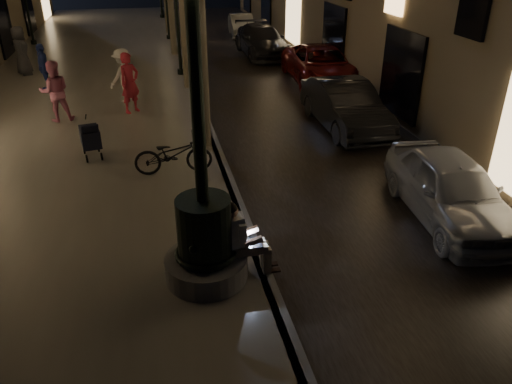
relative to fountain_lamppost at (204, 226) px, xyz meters
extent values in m
plane|color=black|center=(1.00, 13.00, -1.21)|extent=(120.00, 120.00, 0.00)
cube|color=black|center=(4.00, 13.00, -1.20)|extent=(6.00, 45.00, 0.02)
cube|color=#6A655D|center=(-3.00, 13.00, -1.11)|extent=(8.00, 45.00, 0.20)
cube|color=#59595B|center=(1.00, 13.00, -1.11)|extent=(0.25, 45.00, 0.20)
cylinder|color=#59595B|center=(0.00, 0.00, -0.81)|extent=(1.40, 1.40, 0.40)
cylinder|color=black|center=(0.00, 0.00, -0.06)|extent=(0.90, 0.90, 1.10)
torus|color=black|center=(0.00, 0.00, -0.51)|extent=(1.04, 1.04, 0.10)
torus|color=black|center=(0.00, 0.00, 0.34)|extent=(0.89, 0.89, 0.09)
cylinder|color=black|center=(0.00, 0.00, 2.09)|extent=(0.20, 0.20, 3.20)
cube|color=tan|center=(0.55, 0.00, -0.52)|extent=(0.38, 0.25, 0.19)
cube|color=white|center=(0.49, 0.00, -0.16)|extent=(0.47, 0.27, 0.60)
sphere|color=tan|center=(0.46, 0.00, 0.23)|extent=(0.22, 0.22, 0.22)
sphere|color=black|center=(0.45, 0.00, 0.27)|extent=(0.22, 0.22, 0.22)
cube|color=tan|center=(0.80, -0.09, -0.52)|extent=(0.48, 0.14, 0.15)
cube|color=tan|center=(0.80, 0.09, -0.52)|extent=(0.48, 0.14, 0.15)
cube|color=tan|center=(1.03, -0.09, -0.76)|extent=(0.14, 0.13, 0.49)
cube|color=tan|center=(1.03, 0.09, -0.76)|extent=(0.14, 0.13, 0.49)
cube|color=black|center=(1.14, -0.09, -1.00)|extent=(0.27, 0.10, 0.03)
cube|color=black|center=(1.14, 0.09, -1.00)|extent=(0.27, 0.10, 0.03)
cube|color=black|center=(0.82, 0.00, -0.43)|extent=(0.25, 0.35, 0.02)
cube|color=black|center=(0.65, 0.00, -0.32)|extent=(0.09, 0.35, 0.23)
cube|color=#B2C6FF|center=(0.67, 0.00, -0.32)|extent=(0.07, 0.31, 0.19)
cylinder|color=#6B604C|center=(0.75, 6.00, 1.49)|extent=(0.28, 0.28, 5.00)
cylinder|color=#6B604C|center=(0.80, 12.00, 1.54)|extent=(0.28, 0.28, 5.10)
cylinder|color=#6B604C|center=(0.70, 18.00, 1.44)|extent=(0.28, 0.28, 4.90)
cylinder|color=black|center=(0.70, 6.00, -0.91)|extent=(0.28, 0.28, 0.20)
cylinder|color=black|center=(0.70, 6.00, 1.19)|extent=(0.12, 0.12, 4.40)
cylinder|color=black|center=(0.70, 14.00, -0.91)|extent=(0.28, 0.28, 0.20)
cylinder|color=black|center=(0.70, 14.00, 1.19)|extent=(0.12, 0.12, 4.40)
cylinder|color=black|center=(0.70, 22.00, -0.91)|extent=(0.28, 0.28, 0.20)
cylinder|color=black|center=(0.70, 30.00, -0.91)|extent=(0.28, 0.28, 0.20)
cylinder|color=black|center=(-6.40, 22.00, -0.91)|extent=(0.28, 0.28, 0.20)
cylinder|color=black|center=(-6.40, 22.00, 1.19)|extent=(0.12, 0.12, 4.40)
cube|color=black|center=(-2.27, 5.76, -0.45)|extent=(0.60, 0.84, 0.46)
cube|color=black|center=(-2.20, 5.41, -0.14)|extent=(0.44, 0.25, 0.30)
cylinder|color=black|center=(-2.39, 5.42, -0.91)|extent=(0.08, 0.21, 0.20)
cylinder|color=black|center=(-2.03, 5.49, -0.91)|extent=(0.08, 0.21, 0.20)
cylinder|color=black|center=(-2.51, 6.03, -0.91)|extent=(0.08, 0.21, 0.20)
cylinder|color=black|center=(-2.15, 6.10, -0.91)|extent=(0.08, 0.21, 0.20)
cylinder|color=black|center=(-2.35, 6.16, -0.04)|extent=(0.12, 0.46, 0.28)
imported|color=#999CA0|center=(5.29, 1.23, -0.51)|extent=(2.01, 4.23, 1.40)
imported|color=black|center=(5.17, 6.92, -0.49)|extent=(1.57, 4.42, 1.45)
imported|color=maroon|center=(6.20, 12.17, -0.49)|extent=(2.67, 5.28, 1.43)
imported|color=#2C2C31|center=(5.00, 17.68, -0.50)|extent=(2.12, 4.96, 1.43)
imported|color=gray|center=(5.00, 23.07, -0.60)|extent=(1.58, 3.81, 1.22)
imported|color=#B22334|center=(-1.25, 9.37, -0.05)|extent=(0.84, 0.80, 1.92)
imported|color=#BF6584|center=(-3.49, 8.99, -0.08)|extent=(1.02, 0.86, 1.86)
imported|color=silver|center=(-1.46, 10.61, -0.11)|extent=(1.31, 1.29, 1.81)
imported|color=navy|center=(-4.36, 12.56, -0.15)|extent=(0.56, 1.06, 1.73)
imported|color=#35353A|center=(-5.61, 15.31, -0.04)|extent=(0.84, 1.07, 1.94)
imported|color=black|center=(-0.24, 4.33, -0.52)|extent=(1.89, 0.70, 0.98)
camera|label=1|loc=(-0.65, -6.94, 4.23)|focal=35.00mm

